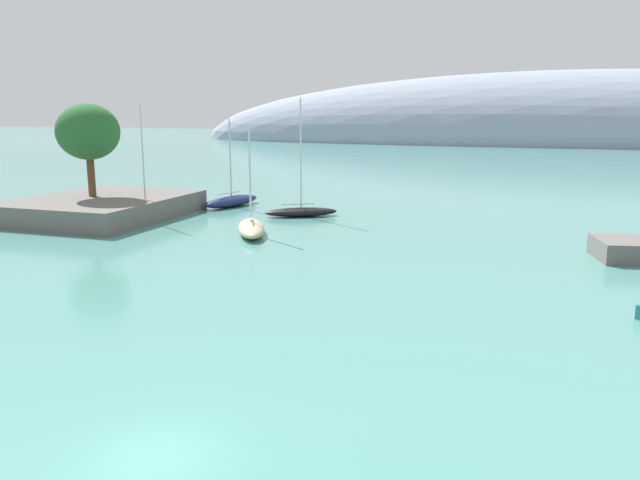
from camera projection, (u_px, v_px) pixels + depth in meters
name	position (u px, v px, depth m)	size (l,w,h in m)	color
water	(154.00, 458.00, 17.60)	(600.00, 600.00, 0.00)	teal
shore_outcrop	(103.00, 207.00, 57.14)	(12.73, 15.63, 1.88)	#66605B
tree_clump_shore	(88.00, 132.00, 56.37)	(5.62, 5.62, 8.40)	brown
distant_ridge	(582.00, 144.00, 184.92)	(245.85, 51.41, 42.89)	#8E99AD
sailboat_red_near_shore	(146.00, 215.00, 55.60)	(4.42, 7.58, 10.19)	red
sailboat_navy_mid_mooring	(231.00, 201.00, 63.86)	(3.99, 7.85, 8.84)	navy
sailboat_sand_outer_mooring	(251.00, 228.00, 49.29)	(5.11, 7.37, 8.05)	#C6B284
sailboat_black_end_of_line	(301.00, 211.00, 57.77)	(6.83, 4.93, 10.71)	black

